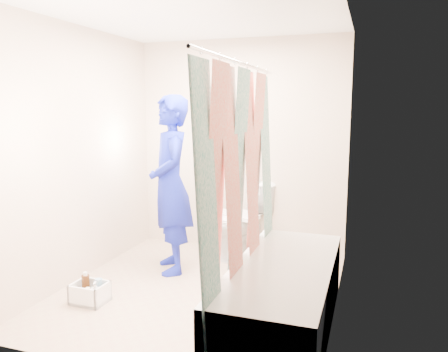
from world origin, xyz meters
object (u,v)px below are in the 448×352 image
(toilet, at_px, (243,219))
(cleaning_caddy, at_px, (91,294))
(plumber, at_px, (171,185))
(bathtub, at_px, (283,294))

(toilet, distance_m, cleaning_caddy, 1.85)
(toilet, xyz_separation_m, cleaning_caddy, (-0.88, -1.60, -0.33))
(plumber, bearing_deg, toilet, 106.78)
(plumber, bearing_deg, bathtub, 23.51)
(cleaning_caddy, bearing_deg, bathtub, 4.28)
(bathtub, distance_m, plumber, 1.66)
(bathtub, xyz_separation_m, plumber, (-1.30, 0.83, 0.62))
(toilet, bearing_deg, bathtub, -43.56)
(toilet, relative_size, plumber, 0.46)
(plumber, bearing_deg, cleaning_caddy, -53.57)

